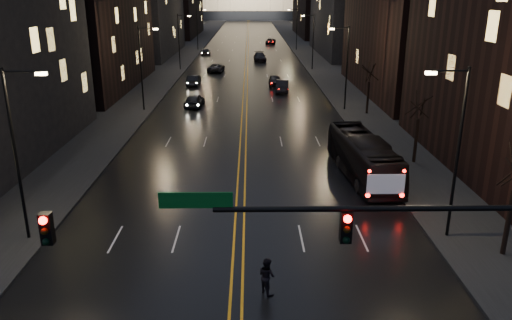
{
  "coord_description": "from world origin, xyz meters",
  "views": [
    {
      "loc": [
        0.62,
        -13.58,
        12.32
      ],
      "look_at": [
        0.92,
        11.44,
        3.89
      ],
      "focal_mm": 35.0,
      "sensor_mm": 36.0,
      "label": 1
    }
  ],
  "objects_px": {
    "bus": "(363,157)",
    "receding_car_a": "(282,86)",
    "pedestrian_b": "(267,276)",
    "oncoming_car_a": "(194,100)",
    "traffic_signal": "(423,241)",
    "oncoming_car_b": "(194,80)"
  },
  "relations": [
    {
      "from": "bus",
      "to": "receding_car_a",
      "type": "distance_m",
      "value": 31.79
    },
    {
      "from": "bus",
      "to": "pedestrian_b",
      "type": "distance_m",
      "value": 15.91
    },
    {
      "from": "bus",
      "to": "oncoming_car_a",
      "type": "relative_size",
      "value": 2.39
    },
    {
      "from": "traffic_signal",
      "to": "oncoming_car_b",
      "type": "xyz_separation_m",
      "value": [
        -13.12,
        55.72,
        -4.38
      ]
    },
    {
      "from": "bus",
      "to": "pedestrian_b",
      "type": "xyz_separation_m",
      "value": [
        -7.15,
        -14.2,
        -0.64
      ]
    },
    {
      "from": "oncoming_car_a",
      "to": "bus",
      "type": "bearing_deg",
      "value": 127.6
    },
    {
      "from": "traffic_signal",
      "to": "receding_car_a",
      "type": "distance_m",
      "value": 50.97
    },
    {
      "from": "traffic_signal",
      "to": "oncoming_car_a",
      "type": "xyz_separation_m",
      "value": [
        -11.57,
        41.9,
        -4.34
      ]
    },
    {
      "from": "receding_car_a",
      "to": "traffic_signal",
      "type": "bearing_deg",
      "value": -83.76
    },
    {
      "from": "traffic_signal",
      "to": "oncoming_car_b",
      "type": "height_order",
      "value": "traffic_signal"
    },
    {
      "from": "traffic_signal",
      "to": "pedestrian_b",
      "type": "height_order",
      "value": "traffic_signal"
    },
    {
      "from": "receding_car_a",
      "to": "oncoming_car_b",
      "type": "bearing_deg",
      "value": 162.64
    },
    {
      "from": "traffic_signal",
      "to": "receding_car_a",
      "type": "xyz_separation_m",
      "value": [
        -1.09,
        50.77,
        -4.35
      ]
    },
    {
      "from": "oncoming_car_b",
      "to": "receding_car_a",
      "type": "xyz_separation_m",
      "value": [
        12.03,
        -4.95,
        0.03
      ]
    },
    {
      "from": "bus",
      "to": "oncoming_car_b",
      "type": "relative_size",
      "value": 2.41
    },
    {
      "from": "pedestrian_b",
      "to": "oncoming_car_b",
      "type": "bearing_deg",
      "value": -27.27
    },
    {
      "from": "bus",
      "to": "receding_car_a",
      "type": "height_order",
      "value": "bus"
    },
    {
      "from": "oncoming_car_b",
      "to": "receding_car_a",
      "type": "height_order",
      "value": "receding_car_a"
    },
    {
      "from": "oncoming_car_b",
      "to": "pedestrian_b",
      "type": "xyz_separation_m",
      "value": [
        8.52,
        -50.72,
        0.11
      ]
    },
    {
      "from": "bus",
      "to": "receding_car_a",
      "type": "xyz_separation_m",
      "value": [
        -3.64,
        31.57,
        -0.72
      ]
    },
    {
      "from": "oncoming_car_a",
      "to": "pedestrian_b",
      "type": "bearing_deg",
      "value": 106.41
    },
    {
      "from": "oncoming_car_a",
      "to": "oncoming_car_b",
      "type": "relative_size",
      "value": 1.01
    }
  ]
}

